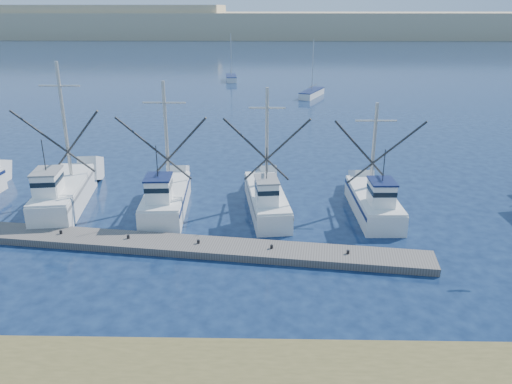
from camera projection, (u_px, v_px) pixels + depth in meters
ground at (283, 301)px, 22.49m from camera, size 500.00×500.00×0.00m
floating_dock at (146, 243)px, 27.55m from camera, size 30.95×6.10×0.41m
dune_ridge at (269, 24)px, 217.44m from camera, size 360.00×60.00×10.00m
trawler_fleet at (141, 197)px, 32.01m from camera, size 29.99×8.72×9.26m
sailboat_near at (312, 93)px, 73.06m from camera, size 4.24×6.99×8.10m
sailboat_far at (231, 78)px, 88.42m from camera, size 2.24×5.68×8.10m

